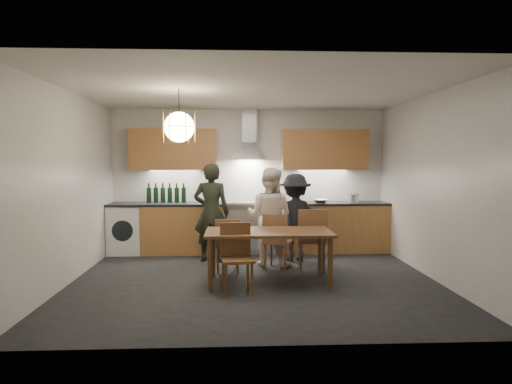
{
  "coord_description": "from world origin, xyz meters",
  "views": [
    {
      "loc": [
        -0.28,
        -6.22,
        1.66
      ],
      "look_at": [
        0.04,
        0.4,
        1.2
      ],
      "focal_mm": 32.0,
      "sensor_mm": 36.0,
      "label": 1
    }
  ],
  "objects_px": {
    "person_right": "(295,217)",
    "chair_front": "(236,252)",
    "chair_back_left": "(228,242)",
    "dining_table": "(269,237)",
    "mixing_bowl": "(320,201)",
    "person_left": "(211,212)",
    "stock_pot": "(353,199)",
    "person_mid": "(270,217)",
    "wine_bottles": "(166,193)"
  },
  "relations": [
    {
      "from": "mixing_bowl",
      "to": "stock_pot",
      "type": "bearing_deg",
      "value": 3.81
    },
    {
      "from": "person_mid",
      "to": "chair_back_left",
      "type": "bearing_deg",
      "value": 56.99
    },
    {
      "from": "person_left",
      "to": "person_mid",
      "type": "distance_m",
      "value": 0.99
    },
    {
      "from": "person_right",
      "to": "chair_front",
      "type": "bearing_deg",
      "value": 54.49
    },
    {
      "from": "chair_back_left",
      "to": "person_mid",
      "type": "distance_m",
      "value": 0.84
    },
    {
      "from": "mixing_bowl",
      "to": "person_mid",
      "type": "bearing_deg",
      "value": -135.38
    },
    {
      "from": "dining_table",
      "to": "chair_front",
      "type": "xyz_separation_m",
      "value": [
        -0.44,
        -0.36,
        -0.13
      ]
    },
    {
      "from": "person_mid",
      "to": "person_right",
      "type": "xyz_separation_m",
      "value": [
        0.45,
        0.33,
        -0.05
      ]
    },
    {
      "from": "person_mid",
      "to": "dining_table",
      "type": "bearing_deg",
      "value": 108.69
    },
    {
      "from": "chair_back_left",
      "to": "person_right",
      "type": "xyz_separation_m",
      "value": [
        1.11,
        0.76,
        0.26
      ]
    },
    {
      "from": "dining_table",
      "to": "mixing_bowl",
      "type": "height_order",
      "value": "mixing_bowl"
    },
    {
      "from": "chair_front",
      "to": "person_right",
      "type": "relative_size",
      "value": 0.6
    },
    {
      "from": "chair_front",
      "to": "dining_table",
      "type": "bearing_deg",
      "value": 32.05
    },
    {
      "from": "person_right",
      "to": "mixing_bowl",
      "type": "xyz_separation_m",
      "value": [
        0.54,
        0.64,
        0.21
      ]
    },
    {
      "from": "chair_front",
      "to": "person_left",
      "type": "bearing_deg",
      "value": 95.24
    },
    {
      "from": "person_left",
      "to": "wine_bottles",
      "type": "bearing_deg",
      "value": -36.15
    },
    {
      "from": "dining_table",
      "to": "chair_front",
      "type": "bearing_deg",
      "value": -140.13
    },
    {
      "from": "chair_front",
      "to": "person_mid",
      "type": "relative_size",
      "value": 0.56
    },
    {
      "from": "wine_bottles",
      "to": "mixing_bowl",
      "type": "bearing_deg",
      "value": -3.58
    },
    {
      "from": "dining_table",
      "to": "person_left",
      "type": "height_order",
      "value": "person_left"
    },
    {
      "from": "chair_back_left",
      "to": "chair_front",
      "type": "bearing_deg",
      "value": 94.11
    },
    {
      "from": "chair_front",
      "to": "wine_bottles",
      "type": "height_order",
      "value": "wine_bottles"
    },
    {
      "from": "mixing_bowl",
      "to": "person_right",
      "type": "bearing_deg",
      "value": -130.11
    },
    {
      "from": "stock_pot",
      "to": "chair_front",
      "type": "bearing_deg",
      "value": -131.38
    },
    {
      "from": "stock_pot",
      "to": "chair_back_left",
      "type": "bearing_deg",
      "value": -147.37
    },
    {
      "from": "person_left",
      "to": "mixing_bowl",
      "type": "xyz_separation_m",
      "value": [
        1.92,
        0.64,
        0.12
      ]
    },
    {
      "from": "chair_front",
      "to": "stock_pot",
      "type": "height_order",
      "value": "stock_pot"
    },
    {
      "from": "person_left",
      "to": "stock_pot",
      "type": "bearing_deg",
      "value": -157.04
    },
    {
      "from": "person_right",
      "to": "stock_pot",
      "type": "distance_m",
      "value": 1.36
    },
    {
      "from": "mixing_bowl",
      "to": "stock_pot",
      "type": "xyz_separation_m",
      "value": [
        0.61,
        0.04,
        0.04
      ]
    },
    {
      "from": "chair_front",
      "to": "stock_pot",
      "type": "xyz_separation_m",
      "value": [
        2.13,
        2.42,
        0.47
      ]
    },
    {
      "from": "chair_back_left",
      "to": "dining_table",
      "type": "bearing_deg",
      "value": 129.35
    },
    {
      "from": "person_left",
      "to": "person_right",
      "type": "relative_size",
      "value": 1.13
    },
    {
      "from": "chair_back_left",
      "to": "person_left",
      "type": "bearing_deg",
      "value": -73.51
    },
    {
      "from": "chair_back_left",
      "to": "person_right",
      "type": "distance_m",
      "value": 1.37
    },
    {
      "from": "person_left",
      "to": "wine_bottles",
      "type": "height_order",
      "value": "person_left"
    },
    {
      "from": "chair_back_left",
      "to": "chair_front",
      "type": "relative_size",
      "value": 0.93
    },
    {
      "from": "person_mid",
      "to": "wine_bottles",
      "type": "distance_m",
      "value": 2.14
    },
    {
      "from": "dining_table",
      "to": "wine_bottles",
      "type": "bearing_deg",
      "value": 127.66
    },
    {
      "from": "dining_table",
      "to": "stock_pot",
      "type": "distance_m",
      "value": 2.69
    },
    {
      "from": "dining_table",
      "to": "person_left",
      "type": "xyz_separation_m",
      "value": [
        -0.84,
        1.37,
        0.18
      ]
    },
    {
      "from": "person_mid",
      "to": "person_right",
      "type": "distance_m",
      "value": 0.56
    },
    {
      "from": "dining_table",
      "to": "stock_pot",
      "type": "xyz_separation_m",
      "value": [
        1.7,
        2.06,
        0.34
      ]
    },
    {
      "from": "dining_table",
      "to": "person_mid",
      "type": "distance_m",
      "value": 1.05
    },
    {
      "from": "stock_pot",
      "to": "person_left",
      "type": "bearing_deg",
      "value": -164.85
    },
    {
      "from": "person_mid",
      "to": "stock_pot",
      "type": "bearing_deg",
      "value": -123.57
    },
    {
      "from": "chair_front",
      "to": "mixing_bowl",
      "type": "relative_size",
      "value": 3.26
    },
    {
      "from": "dining_table",
      "to": "person_right",
      "type": "height_order",
      "value": "person_right"
    },
    {
      "from": "chair_back_left",
      "to": "person_mid",
      "type": "xyz_separation_m",
      "value": [
        0.66,
        0.43,
        0.31
      ]
    },
    {
      "from": "person_right",
      "to": "mixing_bowl",
      "type": "relative_size",
      "value": 5.42
    }
  ]
}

